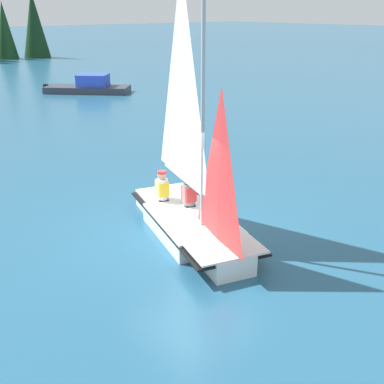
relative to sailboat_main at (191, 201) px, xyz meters
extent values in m
plane|color=#235675|center=(-0.01, -0.04, -0.79)|extent=(260.00, 260.00, 0.00)
cube|color=white|center=(-0.01, -0.04, -0.57)|extent=(2.19, 2.73, 0.43)
cube|color=white|center=(-0.51, -1.65, -0.57)|extent=(1.11, 1.20, 0.43)
cube|color=white|center=(0.49, 1.57, -0.57)|extent=(1.55, 1.34, 0.43)
cube|color=black|center=(-0.01, -0.04, -0.44)|extent=(2.75, 4.52, 0.05)
cube|color=silver|center=(-0.36, -1.18, -0.34)|extent=(1.94, 2.28, 0.04)
cylinder|color=#B7B7BC|center=(-0.17, -0.56, 2.35)|extent=(0.08, 0.08, 5.42)
cylinder|color=#B7B7BC|center=(0.15, 0.49, 0.38)|extent=(0.71, 2.11, 0.07)
pyramid|color=white|center=(0.15, 0.49, 2.68)|extent=(0.66, 2.00, 4.54)
pyramid|color=red|center=(-0.41, -1.33, 1.24)|extent=(0.48, 1.41, 3.01)
cube|color=black|center=(0.65, 2.11, -0.64)|extent=(0.05, 0.09, 0.30)
cube|color=black|center=(0.38, 0.53, -0.56)|extent=(0.31, 0.34, 0.45)
cylinder|color=gray|center=(0.38, 0.53, -0.08)|extent=(0.38, 0.38, 0.50)
cube|color=red|center=(0.38, 0.53, -0.06)|extent=(0.35, 0.40, 0.35)
sphere|color=#A87A56|center=(0.38, 0.53, 0.27)|extent=(0.22, 0.22, 0.22)
cube|color=black|center=(0.10, 1.22, -0.56)|extent=(0.31, 0.34, 0.45)
cylinder|color=white|center=(0.10, 1.22, -0.08)|extent=(0.38, 0.38, 0.50)
cube|color=yellow|center=(0.10, 1.22, -0.06)|extent=(0.35, 0.40, 0.35)
sphere|color=tan|center=(0.10, 1.22, 0.27)|extent=(0.22, 0.22, 0.22)
cylinder|color=red|center=(0.10, 1.22, 0.35)|extent=(0.26, 0.26, 0.06)
cube|color=#333842|center=(7.74, 18.97, -0.59)|extent=(4.72, 4.78, 0.39)
cube|color=blue|center=(8.01, 18.71, -0.05)|extent=(2.21, 2.22, 0.70)
cube|color=black|center=(5.92, 20.85, -0.55)|extent=(0.34, 0.34, 0.47)
cone|color=#193D1E|center=(11.75, 42.67, 1.94)|extent=(2.11, 2.11, 5.45)
cone|color=#143319|center=(14.58, 42.02, 2.46)|extent=(2.67, 2.67, 6.48)
sphere|color=green|center=(5.42, 7.47, -0.58)|extent=(0.58, 0.58, 0.58)
cylinder|color=black|center=(5.42, 7.47, 0.03)|extent=(0.06, 0.06, 0.81)
camera|label=1|loc=(-6.38, -7.58, 4.03)|focal=45.00mm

